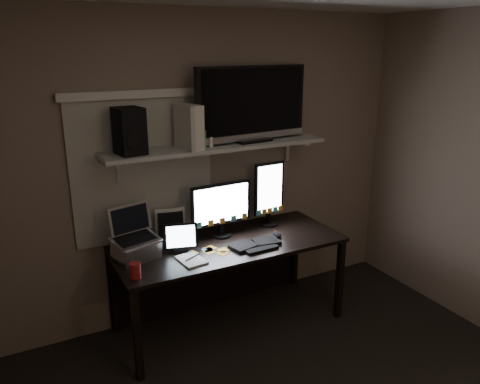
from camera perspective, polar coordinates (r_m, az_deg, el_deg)
back_wall at (r=3.87m, az=-3.81°, el=2.92°), size 3.60×0.00×3.60m
window_blinds at (r=3.67m, az=-11.62°, el=2.58°), size 1.10×0.02×1.10m
desk at (r=3.89m, az=-2.10°, el=-7.89°), size 1.80×0.75×0.73m
wall_shelf at (r=3.67m, az=-2.77°, el=5.57°), size 1.80×0.35×0.03m
monitor_landscape at (r=3.76m, az=-2.33°, el=-2.16°), size 0.52×0.08×0.46m
monitor_portrait at (r=3.99m, az=3.54°, el=-0.22°), size 0.28×0.07×0.56m
keyboard at (r=3.66m, az=1.85°, el=-6.34°), size 0.42×0.18×0.02m
mouse at (r=3.83m, az=4.57°, el=-5.18°), size 0.08×0.11×0.04m
notepad at (r=3.43m, az=-5.97°, el=-8.24°), size 0.19×0.25×0.01m
tablet at (r=3.55m, az=-7.31°, el=-5.54°), size 0.27×0.17×0.22m
file_sorter at (r=3.78m, az=-8.50°, el=-3.92°), size 0.21×0.13×0.25m
laptop at (r=3.47m, az=-12.68°, el=-5.10°), size 0.38×0.34×0.37m
cup at (r=3.23m, az=-12.65°, el=-9.34°), size 0.09×0.09×0.11m
sticky_notes at (r=3.57m, az=-4.33°, el=-7.21°), size 0.39×0.33×0.00m
tv at (r=3.75m, az=1.48°, el=10.64°), size 1.00×0.27×0.59m
game_console at (r=3.52m, az=-6.26°, el=7.94°), size 0.15×0.29×0.33m
speaker at (r=3.39m, az=-13.35°, el=7.24°), size 0.21×0.24×0.33m
bottles at (r=3.53m, az=-4.70°, el=6.43°), size 0.21×0.07×0.13m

